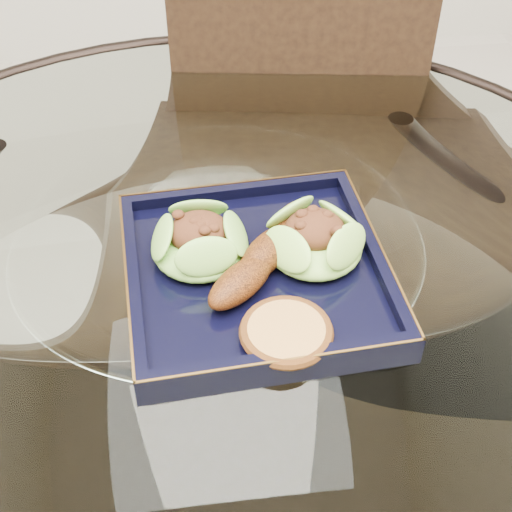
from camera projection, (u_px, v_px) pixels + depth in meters
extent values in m
cylinder|color=white|center=(219.00, 275.00, 0.78)|extent=(1.10, 1.10, 0.01)
torus|color=black|center=(219.00, 275.00, 0.78)|extent=(1.13, 1.13, 0.02)
cylinder|color=black|center=(370.00, 304.00, 1.27)|extent=(0.04, 0.04, 0.75)
cylinder|color=black|center=(50.00, 333.00, 1.22)|extent=(0.04, 0.04, 0.75)
cube|color=#332011|center=(294.00, 290.00, 1.17)|extent=(0.47, 0.47, 0.04)
cube|color=#332011|center=(299.00, 87.00, 1.12)|extent=(0.40, 0.09, 0.45)
cylinder|color=#332011|center=(185.00, 463.00, 1.21)|extent=(0.03, 0.03, 0.44)
cylinder|color=#332011|center=(395.00, 468.00, 1.20)|extent=(0.03, 0.03, 0.44)
cylinder|color=#332011|center=(202.00, 308.00, 1.47)|extent=(0.03, 0.03, 0.44)
cylinder|color=#332011|center=(375.00, 312.00, 1.46)|extent=(0.03, 0.03, 0.44)
cube|color=black|center=(256.00, 277.00, 0.75)|extent=(0.29, 0.29, 0.02)
ellipsoid|color=#61AA31|center=(200.00, 244.00, 0.75)|extent=(0.13, 0.13, 0.04)
ellipsoid|color=#6AAE32|center=(314.00, 242.00, 0.75)|extent=(0.12, 0.12, 0.04)
ellipsoid|color=#682D0B|center=(266.00, 253.00, 0.74)|extent=(0.14, 0.16, 0.03)
cylinder|color=#C88942|center=(286.00, 333.00, 0.67)|extent=(0.10, 0.10, 0.01)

